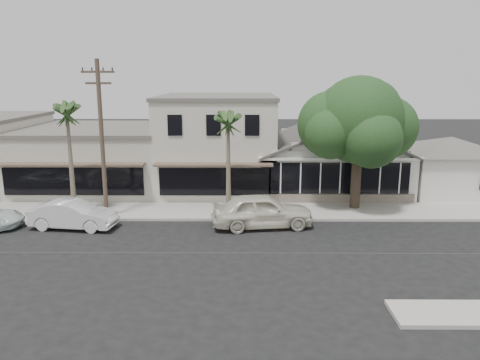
{
  "coord_description": "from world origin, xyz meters",
  "views": [
    {
      "loc": [
        -1.13,
        -20.55,
        8.07
      ],
      "look_at": [
        -1.33,
        6.0,
        2.16
      ],
      "focal_mm": 35.0,
      "sensor_mm": 36.0,
      "label": 1
    }
  ],
  "objects_px": {
    "car_0": "(262,211)",
    "car_1": "(73,215)",
    "utility_pole": "(102,137)",
    "shade_tree": "(357,122)"
  },
  "relations": [
    {
      "from": "car_0",
      "to": "car_1",
      "type": "xyz_separation_m",
      "value": [
        -10.23,
        -0.29,
        -0.16
      ]
    },
    {
      "from": "utility_pole",
      "to": "car_1",
      "type": "height_order",
      "value": "utility_pole"
    },
    {
      "from": "car_0",
      "to": "car_1",
      "type": "bearing_deg",
      "value": 83.87
    },
    {
      "from": "car_1",
      "to": "shade_tree",
      "type": "bearing_deg",
      "value": -68.97
    },
    {
      "from": "utility_pole",
      "to": "car_0",
      "type": "relative_size",
      "value": 1.65
    },
    {
      "from": "utility_pole",
      "to": "car_1",
      "type": "xyz_separation_m",
      "value": [
        -1.34,
        -1.61,
        -4.02
      ]
    },
    {
      "from": "car_0",
      "to": "shade_tree",
      "type": "relative_size",
      "value": 0.67
    },
    {
      "from": "car_0",
      "to": "car_1",
      "type": "relative_size",
      "value": 1.17
    },
    {
      "from": "utility_pole",
      "to": "car_0",
      "type": "xyz_separation_m",
      "value": [
        8.89,
        -1.31,
        -3.86
      ]
    },
    {
      "from": "utility_pole",
      "to": "car_1",
      "type": "distance_m",
      "value": 4.53
    }
  ]
}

